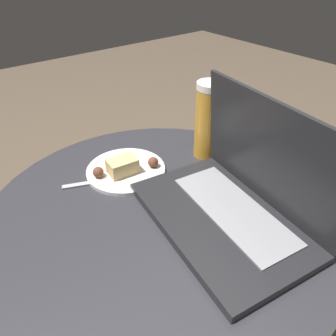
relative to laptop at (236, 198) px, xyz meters
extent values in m
cylinder|color=#9E9EA3|center=(-0.10, -0.10, -0.33)|extent=(0.07, 0.07, 0.52)
cylinder|color=#2D2D33|center=(-0.10, -0.10, -0.06)|extent=(0.71, 0.71, 0.02)
cube|color=#232326|center=(-0.01, -0.03, -0.04)|extent=(0.38, 0.27, 0.02)
cube|color=gray|center=(0.00, 0.00, -0.03)|extent=(0.29, 0.15, 0.00)
cube|color=#232326|center=(0.01, 0.06, 0.08)|extent=(0.35, 0.08, 0.22)
cube|color=black|center=(0.01, 0.06, 0.08)|extent=(0.32, 0.07, 0.20)
cylinder|color=gold|center=(-0.20, 0.12, 0.04)|extent=(0.06, 0.06, 0.17)
cylinder|color=white|center=(-0.20, 0.12, 0.13)|extent=(0.06, 0.06, 0.02)
cylinder|color=silver|center=(-0.26, -0.08, -0.04)|extent=(0.19, 0.19, 0.01)
cube|color=#DBB775|center=(-0.25, -0.10, -0.02)|extent=(0.05, 0.07, 0.04)
sphere|color=brown|center=(-0.23, -0.03, -0.03)|extent=(0.02, 0.02, 0.02)
sphere|color=brown|center=(-0.27, -0.15, -0.03)|extent=(0.02, 0.02, 0.02)
cube|color=#B2B2B7|center=(-0.27, -0.16, -0.05)|extent=(0.07, 0.13, 0.00)
cube|color=#B2B2B7|center=(-0.23, -0.07, -0.05)|extent=(0.05, 0.06, 0.00)
camera|label=1|loc=(0.29, -0.40, 0.40)|focal=35.00mm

